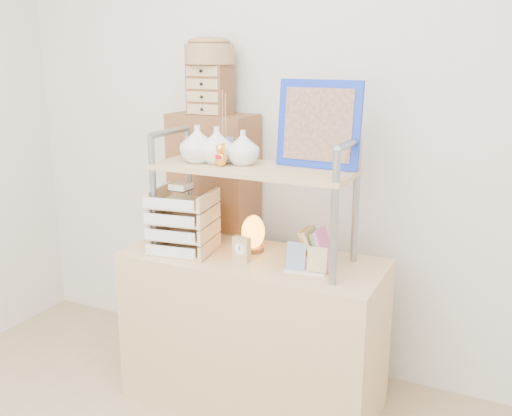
{
  "coord_description": "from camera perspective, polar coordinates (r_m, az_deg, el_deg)",
  "views": [
    {
      "loc": [
        1.08,
        -1.01,
        1.65
      ],
      "look_at": [
        0.02,
        1.2,
        0.98
      ],
      "focal_mm": 40.0,
      "sensor_mm": 36.0,
      "label": 1
    }
  ],
  "objects": [
    {
      "name": "postcard_stand",
      "position": [
        2.44,
        4.97,
        -5.65
      ],
      "size": [
        0.18,
        0.07,
        0.13
      ],
      "color": "white",
      "rests_on": "desk"
    },
    {
      "name": "hutch",
      "position": [
        2.53,
        -1.03,
        4.97
      ],
      "size": [
        0.9,
        0.34,
        0.8
      ],
      "color": "gray",
      "rests_on": "desk"
    },
    {
      "name": "salt_lamp",
      "position": [
        2.67,
        -0.29,
        -2.52
      ],
      "size": [
        0.12,
        0.11,
        0.18
      ],
      "color": "brown",
      "rests_on": "desk"
    },
    {
      "name": "letter_tray",
      "position": [
        2.68,
        -7.36,
        -1.64
      ],
      "size": [
        0.3,
        0.29,
        0.33
      ],
      "color": "#DFBF85",
      "rests_on": "desk"
    },
    {
      "name": "desk",
      "position": [
        2.77,
        -0.3,
        -12.21
      ],
      "size": [
        1.2,
        0.5,
        0.75
      ],
      "primitive_type": "cube",
      "color": "tan",
      "rests_on": "ground"
    },
    {
      "name": "cabinet",
      "position": [
        3.14,
        -4.14,
        -2.98
      ],
      "size": [
        0.46,
        0.27,
        1.35
      ],
      "primitive_type": "cube",
      "rotation": [
        0.0,
        0.0,
        -0.06
      ],
      "color": "brown",
      "rests_on": "ground"
    },
    {
      "name": "desk_clock",
      "position": [
        2.55,
        -1.46,
        -4.13
      ],
      "size": [
        0.08,
        0.05,
        0.11
      ],
      "color": "tan",
      "rests_on": "desk"
    },
    {
      "name": "drawer_chest",
      "position": [
        2.97,
        -4.65,
        11.73
      ],
      "size": [
        0.2,
        0.16,
        0.25
      ],
      "color": "brown",
      "rests_on": "cabinet"
    },
    {
      "name": "woven_basket",
      "position": [
        2.97,
        -4.7,
        15.1
      ],
      "size": [
        0.25,
        0.25,
        0.1
      ],
      "primitive_type": "cylinder",
      "color": "olive",
      "rests_on": "drawer_chest"
    },
    {
      "name": "room_shell",
      "position": [
        1.78,
        -12.31,
        16.29
      ],
      "size": [
        3.42,
        3.41,
        2.61
      ],
      "color": "silver",
      "rests_on": "ground"
    }
  ]
}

